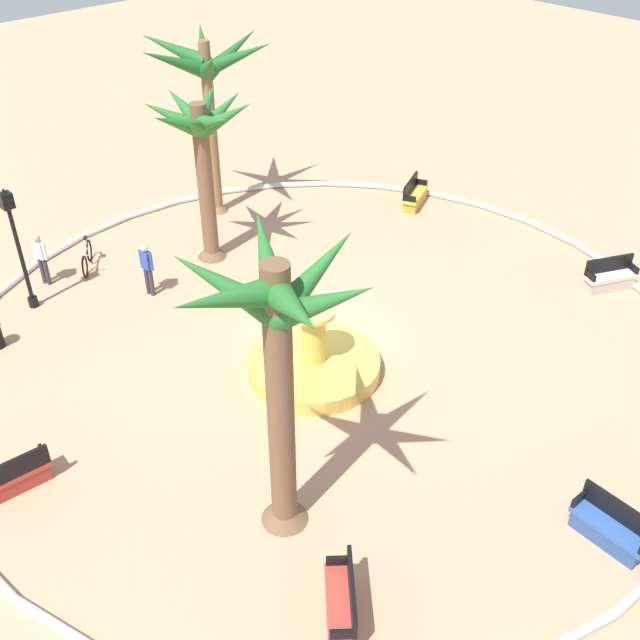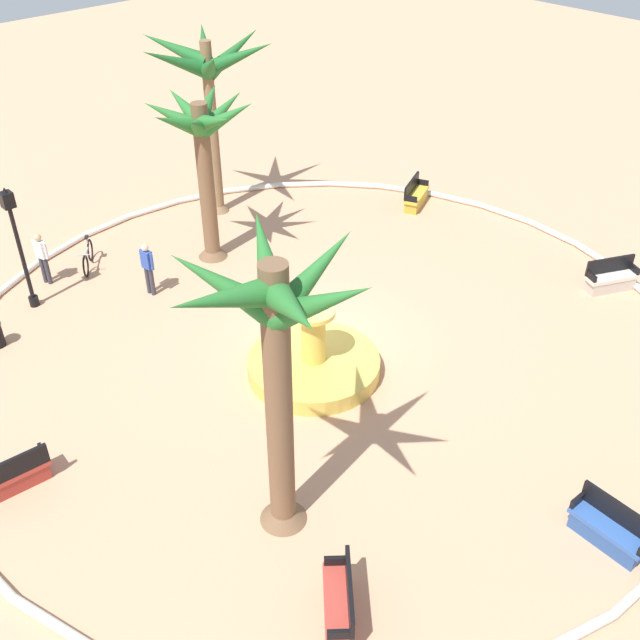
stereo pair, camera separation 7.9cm
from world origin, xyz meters
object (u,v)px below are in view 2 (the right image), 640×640
object	(u,v)px
bench_west	(13,477)
person_cyclist_helmet	(42,256)
bench_southeast	(608,530)
palm_tree_by_curb	(203,141)
bicycle_red_frame	(88,257)
palm_tree_near_fountain	(208,74)
fountain	(314,363)
person_cyclist_photo	(148,266)
bench_southwest	(611,279)
bench_east	(339,604)
bench_north	(416,197)
palm_tree_mid_plaza	(276,345)
lamppost	(18,239)

from	to	relation	value
bench_west	person_cyclist_helmet	distance (m)	8.58
person_cyclist_helmet	bench_southeast	bearing A→B (deg)	102.11
palm_tree_by_curb	bicycle_red_frame	xyz separation A→B (m)	(3.30, -2.13, -3.57)
palm_tree_near_fountain	palm_tree_by_curb	size ratio (longest dim) A/B	1.17
bench_west	person_cyclist_helmet	size ratio (longest dim) A/B	0.97
fountain	person_cyclist_photo	distance (m)	6.24
palm_tree_near_fountain	bench_southwest	xyz separation A→B (m)	(-5.45, 12.40, -4.55)
person_cyclist_photo	palm_tree_by_curb	bearing A→B (deg)	-169.18
bicycle_red_frame	person_cyclist_photo	size ratio (longest dim) A/B	0.83
person_cyclist_photo	bench_east	bearing A→B (deg)	73.41
bench_west	bench_north	bearing A→B (deg)	-169.80
palm_tree_mid_plaza	bench_east	distance (m)	4.89
bench_southeast	lamppost	size ratio (longest dim) A/B	0.43
bench_east	person_cyclist_photo	size ratio (longest dim) A/B	0.90
bench_east	bench_southwest	xyz separation A→B (m)	(-13.75, -2.27, 0.00)
palm_tree_by_curb	bench_west	bearing A→B (deg)	29.29
bench_north	lamppost	bearing A→B (deg)	-14.55
bench_north	bench_southeast	xyz separation A→B (m)	(8.67, 12.53, 0.00)
fountain	palm_tree_mid_plaza	world-z (taller)	palm_tree_mid_plaza
bench_east	lamppost	distance (m)	13.60
bench_southwest	person_cyclist_helmet	world-z (taller)	person_cyclist_helmet
person_cyclist_helmet	person_cyclist_photo	xyz separation A→B (m)	(-1.99, 2.72, 0.00)
fountain	lamppost	world-z (taller)	lamppost
palm_tree_mid_plaza	bench_southeast	size ratio (longest dim) A/B	3.96
palm_tree_near_fountain	palm_tree_by_curb	world-z (taller)	palm_tree_near_fountain
fountain	palm_tree_mid_plaza	xyz separation A→B (m)	(3.75, 3.11, 4.26)
bench_west	fountain	bearing A→B (deg)	168.37
palm_tree_by_curb	bench_west	world-z (taller)	palm_tree_by_curb
person_cyclist_photo	bench_southwest	bearing A→B (deg)	137.72
palm_tree_near_fountain	bench_southeast	size ratio (longest dim) A/B	3.85
palm_tree_near_fountain	bench_east	size ratio (longest dim) A/B	4.09
lamppost	bench_west	bearing A→B (deg)	61.05
bench_east	bench_north	distance (m)	17.03
bicycle_red_frame	person_cyclist_photo	world-z (taller)	person_cyclist_photo
bicycle_red_frame	bench_west	bearing A→B (deg)	51.25
bench_east	bench_north	world-z (taller)	same
fountain	lamppost	xyz separation A→B (m)	(3.88, -7.95, 1.93)
lamppost	person_cyclist_helmet	xyz separation A→B (m)	(-0.88, -0.90, -1.28)
bicycle_red_frame	person_cyclist_photo	distance (m)	2.77
palm_tree_near_fountain	person_cyclist_photo	size ratio (longest dim) A/B	3.69
palm_tree_near_fountain	bench_east	bearing A→B (deg)	60.47
person_cyclist_helmet	bench_north	bearing A→B (deg)	160.65
person_cyclist_helmet	bicycle_red_frame	bearing A→B (deg)	176.70
palm_tree_by_curb	person_cyclist_helmet	world-z (taller)	palm_tree_by_curb
bench_east	bench_west	size ratio (longest dim) A/B	0.93
bench_north	lamppost	world-z (taller)	lamppost
bench_north	person_cyclist_photo	bearing A→B (deg)	-8.78
fountain	bench_southwest	distance (m)	9.83
bench_southwest	person_cyclist_photo	distance (m)	13.92
palm_tree_mid_plaza	bench_west	bearing A→B (deg)	-51.55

